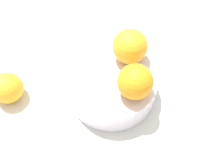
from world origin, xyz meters
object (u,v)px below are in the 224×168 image
(orange_in_bowl_1, at_px, (135,82))
(fruit_bowl, at_px, (112,86))
(orange_loose_0, at_px, (8,88))
(orange_in_bowl_0, at_px, (130,46))

(orange_in_bowl_1, bearing_deg, fruit_bowl, 113.87)
(fruit_bowl, height_order, orange_loose_0, orange_loose_0)
(fruit_bowl, xyz_separation_m, orange_in_bowl_0, (0.05, 0.03, 0.07))
(orange_in_bowl_0, xyz_separation_m, orange_in_bowl_1, (-0.03, -0.08, -0.00))
(fruit_bowl, xyz_separation_m, orange_in_bowl_1, (0.02, -0.05, 0.06))
(fruit_bowl, height_order, orange_in_bowl_1, orange_in_bowl_1)
(orange_in_bowl_0, xyz_separation_m, orange_loose_0, (-0.25, 0.06, -0.06))
(fruit_bowl, bearing_deg, orange_in_bowl_0, 27.94)
(fruit_bowl, distance_m, orange_in_bowl_1, 0.08)
(orange_in_bowl_0, bearing_deg, orange_loose_0, 166.62)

